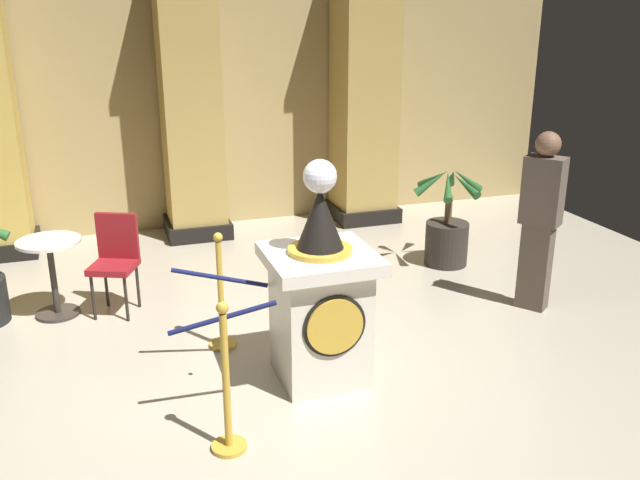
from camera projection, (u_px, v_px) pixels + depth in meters
name	position (u px, v px, depth m)	size (l,w,h in m)	color
ground_plane	(278.00, 384.00, 5.38)	(10.48, 10.48, 0.00)	#B2A893
back_wall	(184.00, 94.00, 8.81)	(10.48, 0.16, 3.49)	tan
pedestal_clock	(320.00, 299.00, 5.28)	(0.82, 0.82, 1.77)	silver
stanchion_near	(221.00, 308.00, 5.87)	(0.24, 0.24, 1.04)	gold
stanchion_far	(227.00, 399.00, 4.47)	(0.24, 0.24, 1.07)	gold
velvet_rope	(221.00, 297.00, 5.04)	(0.87, 0.89, 0.22)	#141947
column_right	(364.00, 98.00, 9.11)	(0.89, 0.89, 3.35)	black
column_centre_rear	(190.00, 106.00, 8.41)	(0.83, 0.83, 3.35)	black
potted_palm_right	(447.00, 232.00, 7.79)	(0.83, 0.79, 1.15)	#2D2823
bystander_guest	(540.00, 217.00, 6.47)	(0.39, 0.42, 1.74)	brown
cafe_table	(52.00, 268.00, 6.44)	(0.59, 0.59, 0.76)	#332D28
cafe_chair_red	(115.00, 255.00, 6.51)	(0.53, 0.53, 0.96)	black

